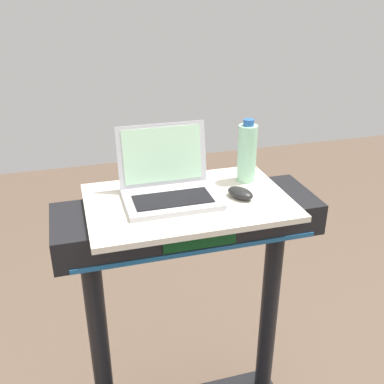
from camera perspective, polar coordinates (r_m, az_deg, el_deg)
The scene contains 4 objects.
desk_board at distance 1.52m, azimuth -0.52°, elevation -1.27°, with size 0.67×0.45×0.02m, color beige.
laptop at distance 1.51m, azimuth -2.97°, elevation 0.97°, with size 0.31×0.26×0.23m.
computer_mouse at distance 1.53m, azimuth 6.09°, elevation -0.13°, with size 0.06×0.10×0.03m, color black.
water_bottle at distance 1.63m, azimuth 6.94°, elevation 4.93°, with size 0.07×0.07×0.23m.
Camera 1 is at (-0.36, -0.61, 1.81)m, focal length 42.42 mm.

